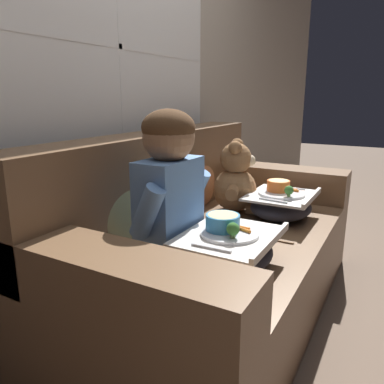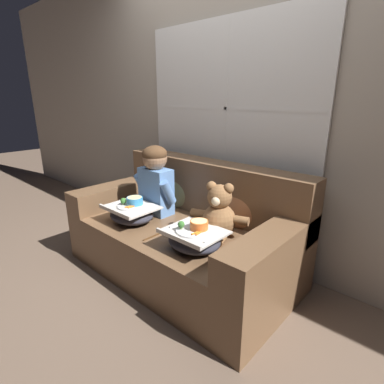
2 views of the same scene
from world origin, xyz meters
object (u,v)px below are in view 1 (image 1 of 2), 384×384
object	(u,v)px
couch	(205,247)
lap_tray_child	(229,248)
throw_pillow_behind_child	(124,204)
lap_tray_teddy	(281,204)
child_figure	(169,177)
teddy_bear	(236,181)
throw_pillow_behind_teddy	(198,176)

from	to	relation	value
couch	lap_tray_child	distance (m)	0.46
throw_pillow_behind_child	lap_tray_teddy	distance (m)	0.83
throw_pillow_behind_child	lap_tray_child	distance (m)	0.50
couch	lap_tray_child	size ratio (longest dim) A/B	4.53
lap_tray_child	child_figure	bearing A→B (deg)	90.01
couch	throw_pillow_behind_child	size ratio (longest dim) A/B	4.70
child_figure	teddy_bear	xyz separation A→B (m)	(0.66, -0.00, -0.15)
lap_tray_teddy	throw_pillow_behind_child	bearing A→B (deg)	143.49
child_figure	lap_tray_teddy	bearing A→B (deg)	-21.34
throw_pillow_behind_teddy	teddy_bear	xyz separation A→B (m)	(0.00, -0.24, -0.01)
teddy_bear	throw_pillow_behind_teddy	bearing A→B (deg)	90.41
child_figure	lap_tray_teddy	distance (m)	0.75
throw_pillow_behind_child	throw_pillow_behind_teddy	bearing A→B (deg)	0.00
throw_pillow_behind_child	child_figure	xyz separation A→B (m)	(-0.00, -0.23, 0.14)
throw_pillow_behind_child	child_figure	world-z (taller)	child_figure
teddy_bear	lap_tray_child	distance (m)	0.72
couch	throw_pillow_behind_child	distance (m)	0.48
throw_pillow_behind_teddy	lap_tray_child	world-z (taller)	throw_pillow_behind_teddy
throw_pillow_behind_child	throw_pillow_behind_teddy	world-z (taller)	throw_pillow_behind_child
teddy_bear	throw_pillow_behind_child	bearing A→B (deg)	160.45
couch	lap_tray_teddy	world-z (taller)	couch
throw_pillow_behind_child	child_figure	bearing A→B (deg)	-90.00
throw_pillow_behind_teddy	lap_tray_teddy	bearing A→B (deg)	-89.92
throw_pillow_behind_teddy	lap_tray_child	xyz separation A→B (m)	(-0.66, -0.49, -0.10)
teddy_bear	lap_tray_child	size ratio (longest dim) A/B	1.08
couch	throw_pillow_behind_teddy	world-z (taller)	couch
child_figure	lap_tray_child	bearing A→B (deg)	-89.99
child_figure	lap_tray_teddy	xyz separation A→B (m)	(0.66, -0.26, -0.24)
child_figure	throw_pillow_behind_teddy	bearing A→B (deg)	19.28
throw_pillow_behind_child	lap_tray_teddy	xyz separation A→B (m)	(0.66, -0.49, -0.10)
couch	lap_tray_teddy	bearing A→B (deg)	-39.28
throw_pillow_behind_teddy	teddy_bear	size ratio (longest dim) A/B	0.88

